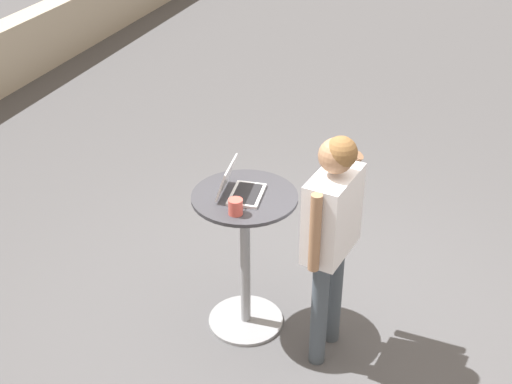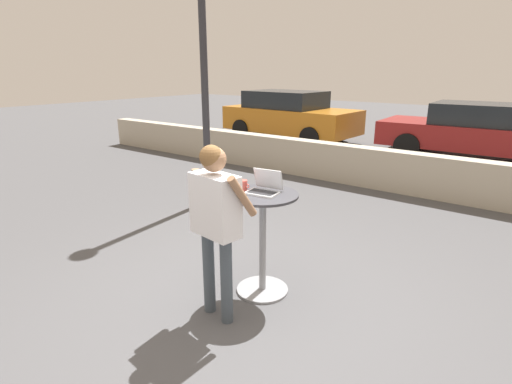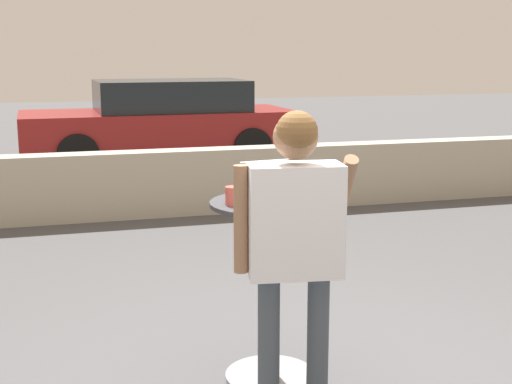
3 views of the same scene
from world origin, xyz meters
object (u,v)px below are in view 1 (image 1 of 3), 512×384
(laptop, at_px, (239,188))
(standing_person, at_px, (332,222))
(cafe_table, at_px, (245,249))
(coffee_mug, at_px, (236,207))

(laptop, distance_m, standing_person, 0.66)
(cafe_table, height_order, laptop, laptop)
(cafe_table, bearing_deg, standing_person, -96.68)
(laptop, bearing_deg, standing_person, -95.69)
(coffee_mug, distance_m, standing_person, 0.61)
(laptop, bearing_deg, cafe_table, -79.29)
(laptop, xyz_separation_m, coffee_mug, (-0.22, -0.07, -0.00))
(coffee_mug, bearing_deg, standing_person, -75.03)
(laptop, height_order, coffee_mug, laptop)
(laptop, distance_m, coffee_mug, 0.23)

